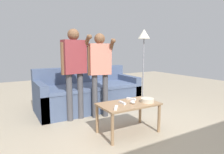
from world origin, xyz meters
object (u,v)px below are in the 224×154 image
object	(u,v)px
game_remote_wand_far	(131,99)
snack_bowl	(147,100)
couch	(88,94)
player_left	(74,64)
game_remote_wand_near	(116,108)
game_remote_nunchuk	(132,102)
coffee_table	(128,107)
floor_lamp	(144,41)
player_center	(100,65)
game_remote_wand_spare	(122,103)

from	to	relation	value
game_remote_wand_far	snack_bowl	bearing A→B (deg)	-60.83
couch	player_left	xyz separation A→B (m)	(-0.45, -0.50, 0.68)
player_left	game_remote_wand_near	distance (m)	1.19
snack_bowl	game_remote_wand_near	bearing A→B (deg)	-175.53
game_remote_nunchuk	game_remote_wand_near	size ratio (longest dim) A/B	0.63
snack_bowl	game_remote_wand_far	bearing A→B (deg)	119.17
snack_bowl	game_remote_nunchuk	distance (m)	0.24
couch	game_remote_wand_far	size ratio (longest dim) A/B	12.97
coffee_table	game_remote_nunchuk	xyz separation A→B (m)	(0.04, -0.05, 0.09)
snack_bowl	game_remote_wand_far	size ratio (longest dim) A/B	1.25
player_left	game_remote_wand_near	xyz separation A→B (m)	(0.19, -1.05, -0.52)
floor_lamp	player_left	bearing A→B (deg)	-166.65
game_remote_nunchuk	player_center	xyz separation A→B (m)	(-0.09, 0.86, 0.47)
couch	player_center	distance (m)	0.88
game_remote_wand_far	game_remote_nunchuk	bearing A→B (deg)	-121.49
game_remote_wand_near	snack_bowl	bearing A→B (deg)	4.47
couch	game_remote_wand_near	size ratio (longest dim) A/B	14.77
game_remote_nunchuk	player_left	size ratio (longest dim) A/B	0.06
game_remote_wand_near	game_remote_wand_spare	size ratio (longest dim) A/B	0.93
couch	coffee_table	size ratio (longest dim) A/B	2.36
floor_lamp	game_remote_wand_near	size ratio (longest dim) A/B	12.19
couch	game_remote_wand_far	xyz separation A→B (m)	(0.19, -1.28, 0.16)
couch	coffee_table	bearing A→B (deg)	-88.50
snack_bowl	player_left	xyz separation A→B (m)	(-0.76, 1.01, 0.51)
coffee_table	snack_bowl	xyz separation A→B (m)	(0.28, -0.10, 0.09)
couch	player_left	distance (m)	0.96
game_remote_wand_far	game_remote_wand_near	bearing A→B (deg)	-148.47
snack_bowl	game_remote_nunchuk	bearing A→B (deg)	168.74
snack_bowl	player_left	size ratio (longest dim) A/B	0.13
snack_bowl	floor_lamp	world-z (taller)	floor_lamp
game_remote_wand_near	player_left	bearing A→B (deg)	100.31
coffee_table	floor_lamp	distance (m)	2.19
coffee_table	player_center	world-z (taller)	player_center
floor_lamp	game_remote_wand_near	distance (m)	2.44
coffee_table	player_center	bearing A→B (deg)	93.61
game_remote_nunchuk	game_remote_wand_far	distance (m)	0.21
player_center	game_remote_wand_near	bearing A→B (deg)	-104.43
player_left	game_remote_wand_spare	xyz separation A→B (m)	(0.39, -0.89, -0.52)
couch	coffee_table	world-z (taller)	couch
player_center	game_remote_wand_near	xyz separation A→B (m)	(-0.24, -0.95, -0.48)
couch	floor_lamp	xyz separation A→B (m)	(1.42, -0.06, 1.11)
couch	game_remote_wand_near	world-z (taller)	couch
couch	game_remote_nunchuk	size ratio (longest dim) A/B	23.29
game_remote_wand_spare	snack_bowl	bearing A→B (deg)	-17.75
game_remote_wand_near	game_remote_wand_far	distance (m)	0.52
game_remote_wand_far	game_remote_wand_spare	xyz separation A→B (m)	(-0.24, -0.11, 0.00)
floor_lamp	player_center	world-z (taller)	floor_lamp
game_remote_nunchuk	floor_lamp	bearing A→B (deg)	46.27
snack_bowl	game_remote_wand_near	xyz separation A→B (m)	(-0.57, -0.04, -0.01)
couch	snack_bowl	size ratio (longest dim) A/B	10.41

